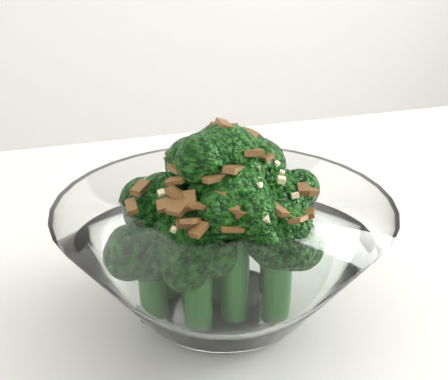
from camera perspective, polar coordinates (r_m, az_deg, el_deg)
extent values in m
cylinder|color=white|center=(0.49, 0.00, -9.76)|extent=(0.09, 0.09, 0.01)
cylinder|color=#1B5717|center=(0.45, 0.89, -6.71)|extent=(0.02, 0.02, 0.07)
sphere|color=#15530F|center=(0.42, 0.93, -1.02)|extent=(0.05, 0.05, 0.05)
cylinder|color=#1B5717|center=(0.48, 4.16, -5.33)|extent=(0.02, 0.02, 0.06)
sphere|color=#15530F|center=(0.46, 4.31, -0.88)|extent=(0.05, 0.05, 0.05)
cylinder|color=#1B5717|center=(0.47, 0.00, -4.43)|extent=(0.02, 0.02, 0.09)
sphere|color=#15530F|center=(0.44, 0.00, 2.12)|extent=(0.05, 0.05, 0.05)
cylinder|color=#1B5717|center=(0.51, 4.08, -4.34)|extent=(0.02, 0.02, 0.04)
sphere|color=#15530F|center=(0.50, 4.19, -1.12)|extent=(0.04, 0.04, 0.04)
cylinder|color=#1B5717|center=(0.49, 1.11, -3.46)|extent=(0.02, 0.02, 0.08)
sphere|color=#15530F|center=(0.47, 1.16, 2.29)|extent=(0.05, 0.05, 0.05)
cylinder|color=#1B5717|center=(0.48, -4.68, -5.74)|extent=(0.02, 0.02, 0.06)
sphere|color=#15530F|center=(0.46, -4.85, -1.39)|extent=(0.05, 0.05, 0.05)
cylinder|color=#1B5717|center=(0.46, -5.94, -8.37)|extent=(0.02, 0.02, 0.04)
sphere|color=#15530F|center=(0.44, -6.11, -4.93)|extent=(0.04, 0.04, 0.04)
cylinder|color=#1B5717|center=(0.52, -0.82, -4.04)|extent=(0.02, 0.02, 0.05)
sphere|color=#15530F|center=(0.50, -0.84, -0.72)|extent=(0.04, 0.04, 0.04)
cylinder|color=#1B5717|center=(0.45, 4.43, -8.02)|extent=(0.02, 0.02, 0.05)
sphere|color=#15530F|center=(0.43, 4.59, -3.73)|extent=(0.05, 0.05, 0.05)
cylinder|color=#1B5717|center=(0.44, -2.17, -8.75)|extent=(0.02, 0.02, 0.05)
sphere|color=#15530F|center=(0.42, -2.25, -4.60)|extent=(0.04, 0.04, 0.04)
cube|color=brown|center=(0.43, 7.02, -2.00)|extent=(0.01, 0.01, 0.01)
cube|color=brown|center=(0.42, -0.93, 4.06)|extent=(0.02, 0.02, 0.00)
cube|color=brown|center=(0.41, 0.16, -0.42)|extent=(0.02, 0.01, 0.01)
cube|color=brown|center=(0.46, -1.56, 4.14)|extent=(0.01, 0.02, 0.01)
cube|color=brown|center=(0.44, -0.02, 5.44)|extent=(0.01, 0.01, 0.01)
cube|color=brown|center=(0.40, 0.42, -1.46)|extent=(0.02, 0.01, 0.01)
cube|color=brown|center=(0.40, -2.11, -3.30)|extent=(0.01, 0.01, 0.01)
cube|color=brown|center=(0.41, 3.47, -2.27)|extent=(0.01, 0.01, 0.01)
cube|color=brown|center=(0.44, -0.37, 5.19)|extent=(0.01, 0.01, 0.01)
cube|color=brown|center=(0.50, -0.85, 2.61)|extent=(0.01, 0.02, 0.00)
cube|color=brown|center=(0.40, -2.93, -2.79)|extent=(0.02, 0.01, 0.01)
cube|color=brown|center=(0.41, 0.81, 1.74)|extent=(0.02, 0.02, 0.01)
cube|color=brown|center=(0.41, -0.72, 0.97)|extent=(0.02, 0.01, 0.01)
cube|color=brown|center=(0.42, 2.40, 3.13)|extent=(0.01, 0.01, 0.01)
cube|color=brown|center=(0.41, -3.86, -0.33)|extent=(0.02, 0.01, 0.01)
cube|color=brown|center=(0.41, -3.06, -1.37)|extent=(0.01, 0.01, 0.01)
cube|color=brown|center=(0.45, -4.32, 2.79)|extent=(0.01, 0.01, 0.00)
cube|color=brown|center=(0.45, -4.01, 2.24)|extent=(0.01, 0.01, 0.01)
cube|color=brown|center=(0.43, 1.18, 2.94)|extent=(0.02, 0.01, 0.00)
cube|color=brown|center=(0.41, -3.91, -1.58)|extent=(0.01, 0.01, 0.01)
cube|color=brown|center=(0.41, 4.40, -1.55)|extent=(0.02, 0.02, 0.01)
cube|color=brown|center=(0.41, -4.47, -1.10)|extent=(0.02, 0.01, 0.01)
cube|color=brown|center=(0.42, -4.17, -0.36)|extent=(0.01, 0.02, 0.01)
cube|color=brown|center=(0.44, -6.98, 0.18)|extent=(0.01, 0.02, 0.01)
cube|color=brown|center=(0.48, 3.02, 2.64)|extent=(0.02, 0.01, 0.01)
cube|color=brown|center=(0.48, -1.65, 2.99)|extent=(0.01, 0.02, 0.01)
cube|color=brown|center=(0.47, -4.47, 2.28)|extent=(0.01, 0.01, 0.01)
cube|color=brown|center=(0.44, 0.27, 5.13)|extent=(0.02, 0.01, 0.01)
cube|color=brown|center=(0.40, 1.48, -1.51)|extent=(0.01, 0.02, 0.01)
cube|color=brown|center=(0.46, -3.98, 2.81)|extent=(0.01, 0.02, 0.01)
cube|color=brown|center=(0.47, -3.18, 3.06)|extent=(0.02, 0.01, 0.01)
cube|color=brown|center=(0.46, -2.75, 3.78)|extent=(0.01, 0.02, 0.01)
cube|color=brown|center=(0.43, 3.27, 2.80)|extent=(0.01, 0.02, 0.01)
cube|color=brown|center=(0.41, -2.84, -0.85)|extent=(0.01, 0.02, 0.01)
cube|color=brown|center=(0.40, 0.58, -3.15)|extent=(0.01, 0.01, 0.01)
cube|color=brown|center=(0.43, -3.91, 1.73)|extent=(0.01, 0.01, 0.00)
cube|color=brown|center=(0.40, -1.97, -1.35)|extent=(0.01, 0.01, 0.01)
cube|color=brown|center=(0.43, -7.69, -1.37)|extent=(0.01, 0.02, 0.01)
cube|color=brown|center=(0.45, 7.10, 0.04)|extent=(0.01, 0.01, 0.01)
cube|color=brown|center=(0.41, 6.17, -2.46)|extent=(0.02, 0.02, 0.01)
cube|color=brown|center=(0.42, -3.97, 0.81)|extent=(0.02, 0.01, 0.01)
cube|color=brown|center=(0.45, 6.59, 0.18)|extent=(0.01, 0.02, 0.01)
cube|color=brown|center=(0.49, 6.06, 1.11)|extent=(0.02, 0.02, 0.01)
cube|color=brown|center=(0.40, -2.59, -2.54)|extent=(0.02, 0.02, 0.01)
cube|color=brown|center=(0.44, 2.14, 4.39)|extent=(0.02, 0.02, 0.01)
cube|color=brown|center=(0.49, 1.94, 2.99)|extent=(0.01, 0.02, 0.01)
cube|color=brown|center=(0.43, 0.53, 3.84)|extent=(0.01, 0.02, 0.01)
cube|color=beige|center=(0.47, -4.34, 2.50)|extent=(0.00, 0.00, 0.00)
cube|color=beige|center=(0.40, 3.42, -2.36)|extent=(0.01, 0.01, 0.01)
cube|color=beige|center=(0.49, 0.03, 3.29)|extent=(0.01, 0.01, 0.00)
cube|color=beige|center=(0.42, -2.21, 0.99)|extent=(0.01, 0.01, 0.01)
cube|color=beige|center=(0.42, 4.80, 0.84)|extent=(0.01, 0.01, 0.00)
cube|color=beige|center=(0.43, 4.84, 1.45)|extent=(0.00, 0.00, 0.00)
cube|color=beige|center=(0.47, 2.61, 3.34)|extent=(0.00, 0.00, 0.00)
cube|color=beige|center=(0.42, -3.20, 1.29)|extent=(0.01, 0.01, 0.01)
cube|color=beige|center=(0.43, -2.72, 3.14)|extent=(0.01, 0.01, 0.01)
cube|color=beige|center=(0.46, -2.62, 3.50)|extent=(0.01, 0.01, 0.01)
cube|color=beige|center=(0.43, -2.88, 2.81)|extent=(0.00, 0.00, 0.00)
cube|color=beige|center=(0.45, 3.36, 3.39)|extent=(0.00, 0.01, 0.00)
cube|color=beige|center=(0.44, 4.42, 2.22)|extent=(0.00, 0.00, 0.00)
cube|color=beige|center=(0.40, 2.50, -1.45)|extent=(0.01, 0.01, 0.01)
cube|color=beige|center=(0.44, -4.31, 1.87)|extent=(0.01, 0.01, 0.01)
cube|color=beige|center=(0.41, 2.83, 0.36)|extent=(0.01, 0.01, 0.01)
cube|color=beige|center=(0.42, 2.74, 1.86)|extent=(0.01, 0.01, 0.00)
cube|color=beige|center=(0.40, -4.20, -3.30)|extent=(0.00, 0.01, 0.00)
cube|color=beige|center=(0.46, -6.62, 0.78)|extent=(0.00, 0.00, 0.00)
cube|color=beige|center=(0.47, -3.14, 2.86)|extent=(0.01, 0.01, 0.01)
cube|color=beige|center=(0.42, -0.08, 1.69)|extent=(0.01, 0.01, 0.01)
cube|color=beige|center=(0.49, 4.10, 2.11)|extent=(0.01, 0.01, 0.00)
cube|color=beige|center=(0.42, 5.94, -0.45)|extent=(0.01, 0.01, 0.01)
cube|color=beige|center=(0.42, 2.76, 0.87)|extent=(0.01, 0.01, 0.01)
cube|color=beige|center=(0.42, -2.18, 2.88)|extent=(0.01, 0.01, 0.01)
cube|color=beige|center=(0.47, -3.49, 2.93)|extent=(0.01, 0.01, 0.01)
cube|color=beige|center=(0.42, -5.23, -0.25)|extent=(0.00, 0.01, 0.00)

